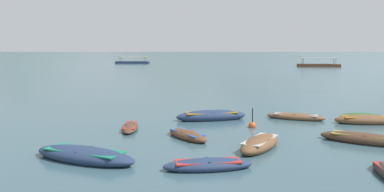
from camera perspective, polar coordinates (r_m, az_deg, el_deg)
The scene contains 17 objects.
ground_plane at distance 1505.92m, azimuth 2.34°, elevation 6.70°, with size 6000.00×6000.00×0.00m, color #385660.
mountain_1 at distance 2380.56m, azimuth -24.01°, elevation 9.80°, with size 946.41×946.41×300.55m, color #4C5B56.
mountain_2 at distance 2099.15m, azimuth -0.44°, elevation 10.13°, with size 1026.89×1026.89×247.53m, color #56665B.
mountain_3 at distance 2082.25m, azimuth 15.42°, elevation 13.20°, with size 1429.06×1429.06×485.03m, color slate.
rowboat_0 at distance 23.67m, azimuth 2.91°, elevation -3.01°, with size 4.64×2.45×0.77m.
rowboat_1 at distance 18.75m, azimuth -0.71°, elevation -5.90°, with size 2.54×3.00×0.48m.
rowboat_3 at distance 19.56m, azimuth 24.51°, elevation -5.89°, with size 4.12×3.04×0.59m.
rowboat_4 at distance 15.65m, azimuth -15.83°, elevation -8.54°, with size 4.80×3.10×0.67m.
rowboat_5 at distance 14.05m, azimuth 2.42°, elevation -10.28°, with size 3.44×1.64×0.49m.
rowboat_6 at distance 24.72m, azimuth 15.25°, elevation -3.02°, with size 3.72×2.25×0.48m.
rowboat_7 at distance 24.71m, azimuth 24.65°, elevation -3.29°, with size 3.72×1.31×0.66m.
rowboat_9 at distance 17.10m, azimuth 10.12°, elevation -7.06°, with size 2.67×3.61×0.67m.
rowboat_10 at distance 21.08m, azimuth -9.26°, elevation -4.63°, with size 1.18×3.14×0.40m.
ferry_0 at distance 125.26m, azimuth -8.89°, elevation 5.03°, with size 10.70×3.63×2.54m.
ferry_1 at distance 105.19m, azimuth 18.41°, elevation 4.42°, with size 10.92×4.27×2.54m.
mooring_buoy at distance 21.64m, azimuth 9.02°, elevation -4.38°, with size 0.44×0.44×1.21m.
weed_patch_2 at distance 27.08m, azimuth 24.28°, elevation -2.87°, with size 3.42×2.76×0.14m, color #2D5628.
Camera 1 is at (-2.31, -5.91, 4.29)m, focal length 35.61 mm.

